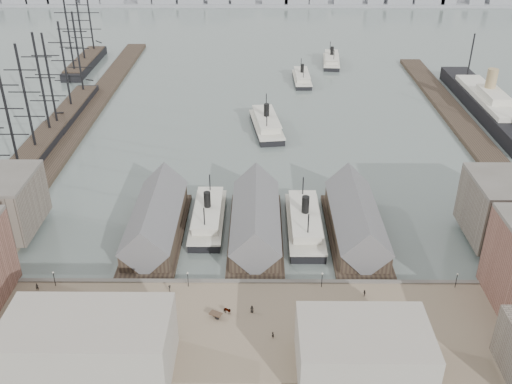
{
  "coord_description": "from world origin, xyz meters",
  "views": [
    {
      "loc": [
        0.92,
        -109.14,
        82.5
      ],
      "look_at": [
        0.0,
        30.0,
        6.0
      ],
      "focal_mm": 40.0,
      "sensor_mm": 36.0,
      "label": 1
    }
  ],
  "objects_px": {
    "ferry_docked_west": "(208,216)",
    "horse_cart_left": "(91,319)",
    "horse_cart_center": "(224,312)",
    "horse_cart_right": "(326,343)",
    "ocean_steamer": "(487,103)"
  },
  "relations": [
    {
      "from": "horse_cart_center",
      "to": "horse_cart_right",
      "type": "bearing_deg",
      "value": -87.51
    },
    {
      "from": "ferry_docked_west",
      "to": "horse_cart_center",
      "type": "bearing_deg",
      "value": -80.62
    },
    {
      "from": "ferry_docked_west",
      "to": "horse_cart_right",
      "type": "height_order",
      "value": "ferry_docked_west"
    },
    {
      "from": "ocean_steamer",
      "to": "horse_cart_right",
      "type": "xyz_separation_m",
      "value": [
        -77.86,
        -133.75,
        -1.07
      ]
    },
    {
      "from": "horse_cart_center",
      "to": "horse_cart_right",
      "type": "relative_size",
      "value": 1.05
    },
    {
      "from": "ocean_steamer",
      "to": "horse_cart_left",
      "type": "bearing_deg",
      "value": -134.7
    },
    {
      "from": "ferry_docked_west",
      "to": "horse_cart_right",
      "type": "bearing_deg",
      "value": -60.77
    },
    {
      "from": "ferry_docked_west",
      "to": "horse_cart_center",
      "type": "distance_m",
      "value": 40.18
    },
    {
      "from": "horse_cart_center",
      "to": "ferry_docked_west",
      "type": "bearing_deg",
      "value": 35.14
    },
    {
      "from": "ocean_steamer",
      "to": "ferry_docked_west",
      "type": "bearing_deg",
      "value": -140.93
    },
    {
      "from": "ocean_steamer",
      "to": "horse_cart_left",
      "type": "relative_size",
      "value": 19.82
    },
    {
      "from": "horse_cart_left",
      "to": "horse_cart_right",
      "type": "bearing_deg",
      "value": -62.83
    },
    {
      "from": "ocean_steamer",
      "to": "horse_cart_center",
      "type": "xyz_separation_m",
      "value": [
        -98.45,
        -124.89,
        -1.0
      ]
    },
    {
      "from": "horse_cart_left",
      "to": "ferry_docked_west",
      "type": "bearing_deg",
      "value": 8.6
    },
    {
      "from": "ferry_docked_west",
      "to": "horse_cart_left",
      "type": "relative_size",
      "value": 6.38
    }
  ]
}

